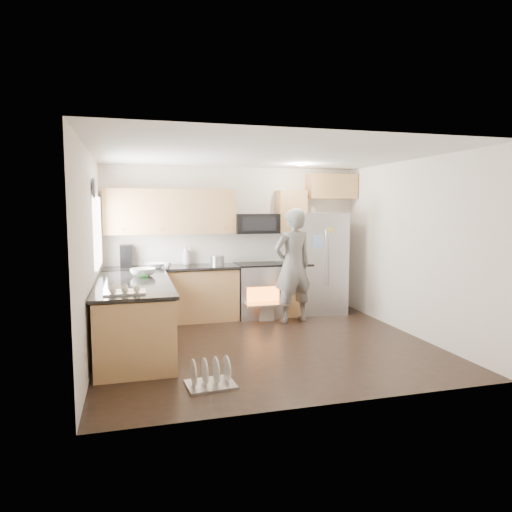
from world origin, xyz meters
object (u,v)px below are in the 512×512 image
object	(u,v)px
stove_range	(258,278)
person	(293,266)
dish_rack	(210,378)
refrigerator	(319,263)

from	to	relation	value
stove_range	person	xyz separation A→B (m)	(0.44, -0.56, 0.27)
person	dish_rack	distance (m)	3.09
stove_range	refrigerator	size ratio (longest dim) A/B	0.99
stove_range	dish_rack	bearing A→B (deg)	-114.55
stove_range	refrigerator	xyz separation A→B (m)	(1.15, 0.01, 0.22)
refrigerator	dish_rack	size ratio (longest dim) A/B	3.36
dish_rack	stove_range	bearing A→B (deg)	65.45
stove_range	person	size ratio (longest dim) A/B	0.95
stove_range	dish_rack	xyz separation A→B (m)	(-1.34, -2.93, -0.59)
stove_range	person	distance (m)	0.76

